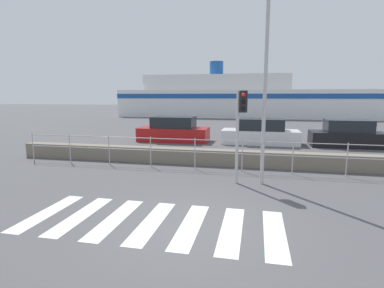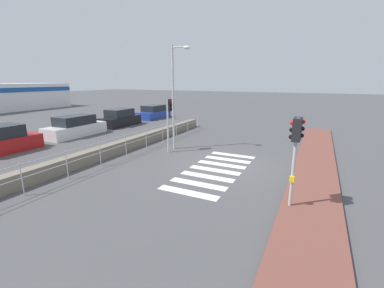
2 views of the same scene
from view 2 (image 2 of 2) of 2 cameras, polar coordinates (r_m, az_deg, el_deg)
name	(u,v)px [view 2 (image 2 of 2)]	position (r m, az deg, el deg)	size (l,w,h in m)	color
ground_plane	(221,165)	(12.61, 6.51, -4.61)	(160.00, 160.00, 0.00)	#4C4C4F
sidewalk_brick	(314,177)	(11.94, 25.46, -6.71)	(24.00, 1.80, 0.12)	brown
crosswalk	(215,170)	(11.85, 5.08, -5.79)	(5.85, 2.40, 0.01)	silver
seawall	(125,145)	(15.49, -14.71, -0.24)	(18.21, 0.55, 0.63)	slate
harbor_fence	(136,139)	(14.83, -12.26, 1.19)	(16.42, 0.04, 1.22)	#B2B2B5
traffic_light_near	(296,139)	(8.28, 22.14, 1.01)	(0.58, 0.41, 2.93)	#B2B2B5
traffic_light_far	(169,114)	(14.40, -5.20, 6.74)	(0.34, 0.32, 3.00)	#B2B2B5
streetlamp	(176,86)	(14.85, -3.51, 12.70)	(0.32, 1.18, 5.90)	#B2B2B5
parked_car_white	(75,127)	(20.82, -24.47, 3.42)	(4.47, 1.74, 1.49)	silver
parked_car_black	(120,119)	(24.07, -15.71, 5.46)	(3.93, 1.73, 1.52)	black
parked_car_blue	(154,113)	(28.18, -8.52, 6.91)	(4.09, 1.83, 1.41)	#233D9E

